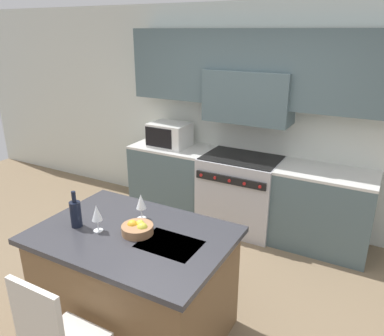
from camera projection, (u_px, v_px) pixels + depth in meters
name	position (u px, v px, depth m)	size (l,w,h in m)	color
ground_plane	(163.00, 312.00, 3.37)	(10.00, 10.00, 0.00)	#7A664C
back_cabinetry	(253.00, 101.00, 4.51)	(10.00, 0.46, 2.70)	silver
back_counter	(241.00, 193.00, 4.69)	(3.05, 0.62, 0.93)	#4C6066
range_stove	(240.00, 193.00, 4.67)	(0.94, 0.70, 0.94)	#B7B7BC
microwave	(170.00, 135.00, 4.94)	(0.51, 0.41, 0.31)	silver
kitchen_island	(135.00, 282.00, 3.03)	(1.50, 1.04, 0.92)	brown
wine_bottle	(76.00, 213.00, 2.92)	(0.09, 0.09, 0.30)	black
wine_glass_near	(97.00, 214.00, 2.84)	(0.08, 0.08, 0.22)	white
wine_glass_far	(141.00, 202.00, 3.03)	(0.08, 0.08, 0.22)	white
fruit_bowl	(138.00, 228.00, 2.85)	(0.24, 0.24, 0.10)	#996B47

